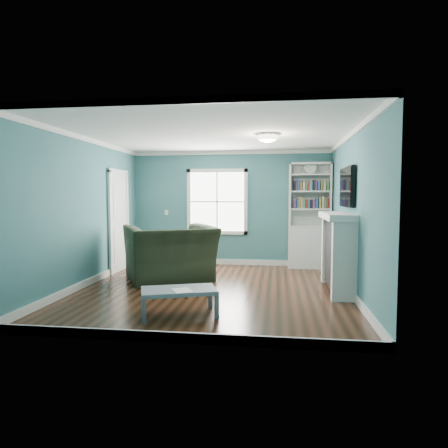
# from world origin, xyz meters

# --- Properties ---
(floor) EXTENTS (5.00, 5.00, 0.00)m
(floor) POSITION_xyz_m (0.00, 0.00, 0.00)
(floor) COLOR black
(floor) RESTS_ON ground
(room_walls) EXTENTS (5.00, 5.00, 5.00)m
(room_walls) POSITION_xyz_m (0.00, 0.00, 1.58)
(room_walls) COLOR #326571
(room_walls) RESTS_ON ground
(trim) EXTENTS (4.50, 5.00, 2.60)m
(trim) POSITION_xyz_m (0.00, 0.00, 1.24)
(trim) COLOR white
(trim) RESTS_ON ground
(window) EXTENTS (1.40, 0.06, 1.50)m
(window) POSITION_xyz_m (-0.30, 2.49, 1.45)
(window) COLOR white
(window) RESTS_ON room_walls
(bookshelf) EXTENTS (0.90, 0.35, 2.31)m
(bookshelf) POSITION_xyz_m (1.77, 2.30, 0.92)
(bookshelf) COLOR silver
(bookshelf) RESTS_ON ground
(fireplace) EXTENTS (0.44, 1.58, 1.30)m
(fireplace) POSITION_xyz_m (2.08, 0.20, 0.64)
(fireplace) COLOR black
(fireplace) RESTS_ON ground
(tv) EXTENTS (0.06, 1.10, 0.65)m
(tv) POSITION_xyz_m (2.20, 0.20, 1.72)
(tv) COLOR black
(tv) RESTS_ON fireplace
(door) EXTENTS (0.12, 0.98, 2.17)m
(door) POSITION_xyz_m (-2.22, 1.40, 1.07)
(door) COLOR silver
(door) RESTS_ON ground
(ceiling_fixture) EXTENTS (0.38, 0.38, 0.15)m
(ceiling_fixture) POSITION_xyz_m (0.90, 0.10, 2.55)
(ceiling_fixture) COLOR white
(ceiling_fixture) RESTS_ON room_walls
(light_switch) EXTENTS (0.08, 0.01, 0.12)m
(light_switch) POSITION_xyz_m (-1.50, 2.48, 1.20)
(light_switch) COLOR white
(light_switch) RESTS_ON room_walls
(recliner) EXTENTS (1.86, 1.65, 1.37)m
(recliner) POSITION_xyz_m (-0.92, 0.67, 0.68)
(recliner) COLOR black
(recliner) RESTS_ON ground
(coffee_table) EXTENTS (1.10, 0.83, 0.36)m
(coffee_table) POSITION_xyz_m (-0.21, -1.50, 0.31)
(coffee_table) COLOR #4D535C
(coffee_table) RESTS_ON ground
(paper_sheet) EXTENTS (0.34, 0.36, 0.00)m
(paper_sheet) POSITION_xyz_m (-0.14, -1.59, 0.36)
(paper_sheet) COLOR white
(paper_sheet) RESTS_ON coffee_table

